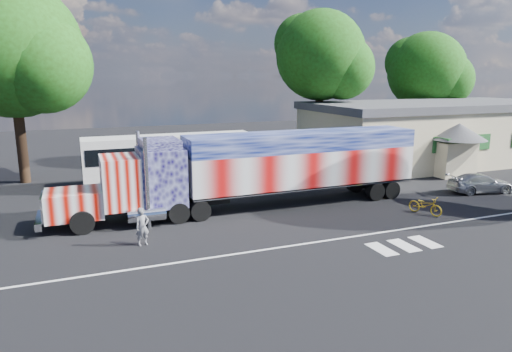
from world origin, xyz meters
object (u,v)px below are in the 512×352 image
object	(u,v)px
bicycle	(425,205)
tree_nw_a	(14,49)
semi_truck	(261,167)
tree_far_ne	(427,71)
coach_bus	(171,159)
woman	(142,227)
tree_ne_a	(322,56)
parked_car	(480,183)

from	to	relation	value
bicycle	tree_nw_a	distance (m)	27.93
semi_truck	tree_far_ne	world-z (taller)	tree_far_ne
coach_bus	tree_far_ne	bearing A→B (deg)	14.84
semi_truck	woman	bearing A→B (deg)	-152.85
coach_bus	tree_far_ne	size ratio (longest dim) A/B	0.98
tree_far_ne	tree_ne_a	bearing A→B (deg)	-166.16
semi_truck	tree_far_ne	bearing A→B (deg)	31.64
tree_far_ne	semi_truck	bearing A→B (deg)	-148.36
bicycle	tree_far_ne	xyz separation A→B (m)	(17.26, 20.01, 7.36)
bicycle	tree_ne_a	xyz separation A→B (m)	(2.63, 16.40, 8.53)
semi_truck	parked_car	bearing A→B (deg)	-7.99
coach_bus	woman	distance (m)	12.09
coach_bus	parked_car	bearing A→B (deg)	-28.66
parked_car	tree_ne_a	bearing A→B (deg)	27.77
semi_truck	woman	size ratio (longest dim) A/B	12.39
woman	tree_ne_a	world-z (taller)	tree_ne_a
tree_far_ne	tree_nw_a	distance (m)	38.28
woman	bicycle	world-z (taller)	woman
tree_ne_a	tree_nw_a	world-z (taller)	tree_nw_a
woman	tree_far_ne	distance (m)	38.12
coach_bus	woman	xyz separation A→B (m)	(-3.57, -11.52, -0.89)
parked_car	tree_nw_a	size ratio (longest dim) A/B	0.30
bicycle	tree_far_ne	size ratio (longest dim) A/B	0.16
coach_bus	tree_nw_a	xyz separation A→B (m)	(-9.43, 4.06, 7.38)
coach_bus	parked_car	xyz separation A→B (m)	(18.10, -9.89, -1.15)
tree_far_ne	coach_bus	bearing A→B (deg)	-165.16
coach_bus	tree_far_ne	xyz separation A→B (m)	(28.67, 7.60, 6.11)
parked_car	bicycle	world-z (taller)	parked_car
coach_bus	tree_far_ne	distance (m)	30.28
parked_car	tree_ne_a	world-z (taller)	tree_ne_a
bicycle	tree_nw_a	xyz separation A→B (m)	(-20.84, 16.47, 8.63)
woman	coach_bus	bearing A→B (deg)	57.42
coach_bus	tree_ne_a	xyz separation A→B (m)	(14.04, 3.99, 7.28)
bicycle	tree_far_ne	distance (m)	27.43
semi_truck	woman	distance (m)	8.17
coach_bus	parked_car	world-z (taller)	coach_bus
coach_bus	tree_ne_a	world-z (taller)	tree_ne_a
parked_car	woman	xyz separation A→B (m)	(-21.67, -1.63, 0.25)
parked_car	tree_far_ne	distance (m)	21.68
tree_nw_a	woman	bearing A→B (deg)	-69.37
tree_ne_a	tree_far_ne	size ratio (longest dim) A/B	1.09
bicycle	tree_ne_a	size ratio (longest dim) A/B	0.15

